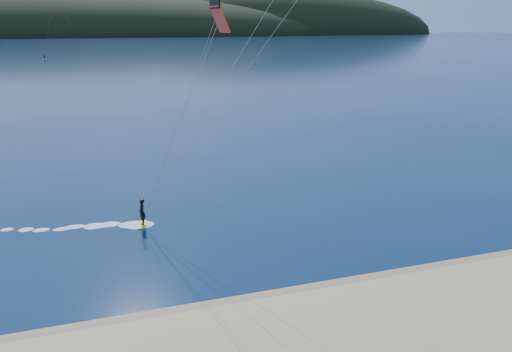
{
  "coord_description": "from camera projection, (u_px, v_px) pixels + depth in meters",
  "views": [
    {
      "loc": [
        -6.24,
        -15.64,
        13.23
      ],
      "look_at": [
        2.1,
        10.0,
        5.0
      ],
      "focal_mm": 34.62,
      "sensor_mm": 36.0,
      "label": 1
    }
  ],
  "objects": [
    {
      "name": "kitesurfer_near",
      "position": [
        268.0,
        4.0,
        27.0
      ],
      "size": [
        22.31,
        8.84,
        18.42
      ],
      "color": "#B5C417",
      "rests_on": "ground"
    },
    {
      "name": "wet_sand",
      "position": [
        250.0,
        308.0,
        24.01
      ],
      "size": [
        220.0,
        2.5,
        0.1
      ],
      "color": "#8C7151",
      "rests_on": "ground"
    },
    {
      "name": "kitesurfer_far",
      "position": [
        59.0,
        24.0,
        197.12
      ],
      "size": [
        11.9,
        7.35,
        16.1
      ],
      "color": "#B5C417",
      "rests_on": "ground"
    },
    {
      "name": "headland",
      "position": [
        95.0,
        35.0,
        698.01
      ],
      "size": [
        1200.0,
        310.0,
        140.0
      ],
      "color": "black",
      "rests_on": "ground"
    }
  ]
}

